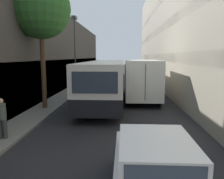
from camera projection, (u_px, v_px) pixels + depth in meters
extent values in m
plane|color=#232326|center=(116.00, 104.00, 14.86)|extent=(150.00, 150.00, 0.00)
cube|color=gray|center=(54.00, 103.00, 15.08)|extent=(1.61, 60.00, 0.12)
cube|color=#423D38|center=(22.00, 50.00, 14.64)|extent=(2.40, 60.00, 7.38)
cube|color=black|center=(34.00, 82.00, 14.93)|extent=(1.08, 60.00, 2.95)
cube|color=#A89E89|center=(201.00, 7.00, 13.65)|extent=(2.40, 60.00, 12.53)
cube|color=#333D47|center=(188.00, 58.00, 14.15)|extent=(1.08, 60.00, 0.70)
cube|color=#333D47|center=(190.00, 14.00, 13.74)|extent=(1.08, 60.00, 0.70)
cube|color=silver|center=(156.00, 178.00, 4.77)|extent=(1.82, 3.85, 0.72)
cube|color=silver|center=(156.00, 150.00, 4.78)|extent=(1.60, 2.12, 0.48)
cube|color=#2D3847|center=(165.00, 175.00, 3.73)|extent=(1.42, 0.03, 0.36)
cylinder|color=black|center=(119.00, 164.00, 6.00)|extent=(0.16, 0.60, 0.60)
cylinder|color=black|center=(180.00, 165.00, 5.91)|extent=(0.16, 0.60, 0.60)
cube|color=silver|center=(106.00, 79.00, 15.60)|extent=(2.52, 11.79, 2.45)
cube|color=black|center=(106.00, 90.00, 15.72)|extent=(2.54, 11.81, 0.86)
cube|color=#2D3847|center=(106.00, 74.00, 15.54)|extent=(2.56, 10.84, 0.78)
cube|color=#2D3847|center=(95.00, 83.00, 9.70)|extent=(2.06, 0.04, 0.98)
cylinder|color=black|center=(97.00, 87.00, 19.43)|extent=(0.24, 1.00, 1.00)
cylinder|color=black|center=(121.00, 88.00, 19.32)|extent=(0.24, 1.00, 1.00)
cylinder|color=black|center=(81.00, 106.00, 12.22)|extent=(0.24, 1.00, 1.00)
cylinder|color=black|center=(120.00, 106.00, 12.10)|extent=(0.24, 1.00, 1.00)
cube|color=silver|center=(138.00, 77.00, 18.98)|extent=(2.23, 1.96, 2.08)
cube|color=silver|center=(142.00, 78.00, 15.48)|extent=(2.32, 5.04, 2.56)
cube|color=#4C4C4C|center=(145.00, 83.00, 12.99)|extent=(0.05, 0.02, 2.17)
cylinder|color=black|center=(126.00, 88.00, 19.18)|extent=(0.22, 0.96, 0.96)
cylinder|color=black|center=(150.00, 88.00, 19.07)|extent=(0.22, 0.96, 0.96)
cylinder|color=black|center=(127.00, 99.00, 14.35)|extent=(0.22, 0.96, 0.96)
cylinder|color=black|center=(159.00, 99.00, 14.24)|extent=(0.22, 0.96, 0.96)
cube|color=#BCBCC1|center=(101.00, 73.00, 28.82)|extent=(1.85, 4.47, 1.57)
cube|color=#2D3847|center=(102.00, 70.00, 30.65)|extent=(1.48, 0.04, 0.55)
cylinder|color=black|center=(96.00, 78.00, 30.25)|extent=(0.16, 0.64, 0.64)
cylinder|color=black|center=(108.00, 78.00, 30.16)|extent=(0.16, 0.64, 0.64)
cylinder|color=black|center=(94.00, 80.00, 27.69)|extent=(0.16, 0.64, 0.64)
cylinder|color=black|center=(107.00, 80.00, 27.60)|extent=(0.16, 0.64, 0.64)
cylinder|color=#383838|center=(0.00, 129.00, 8.34)|extent=(0.17, 0.17, 0.75)
cylinder|color=#383838|center=(5.00, 129.00, 8.33)|extent=(0.17, 0.17, 0.75)
cylinder|color=#4C514C|center=(1.00, 112.00, 8.23)|extent=(0.34, 0.34, 0.59)
sphere|color=tan|center=(0.00, 101.00, 8.17)|extent=(0.20, 0.20, 0.20)
cylinder|color=#38383D|center=(75.00, 56.00, 19.22)|extent=(0.12, 0.12, 6.29)
cube|color=#38383D|center=(74.00, 18.00, 18.74)|extent=(0.36, 0.80, 0.24)
cylinder|color=#4C3823|center=(43.00, 70.00, 13.09)|extent=(0.28, 0.28, 4.63)
sphere|color=#285623|center=(40.00, 9.00, 12.56)|extent=(3.47, 3.47, 3.47)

